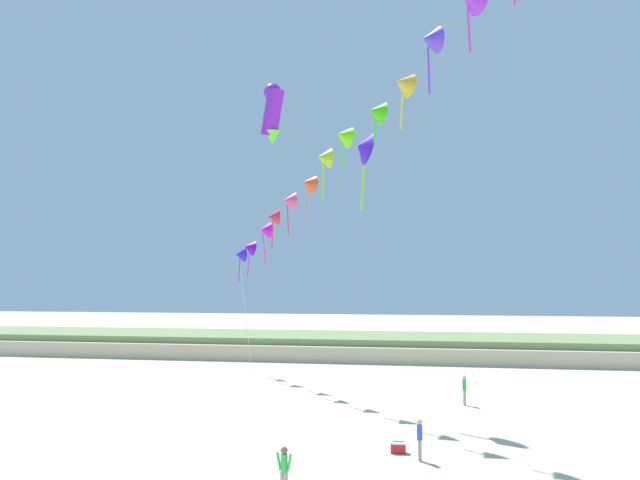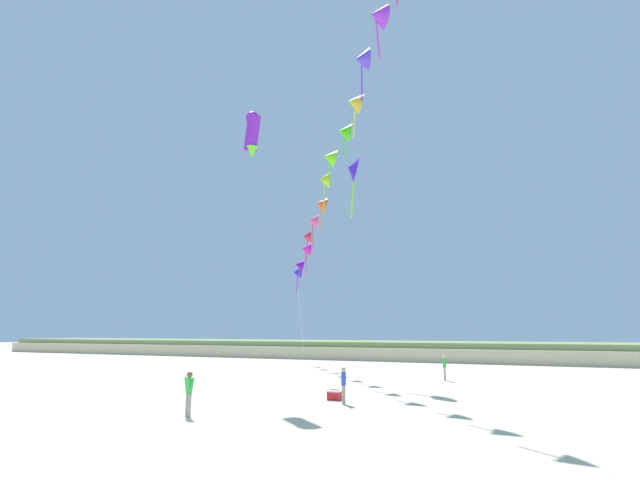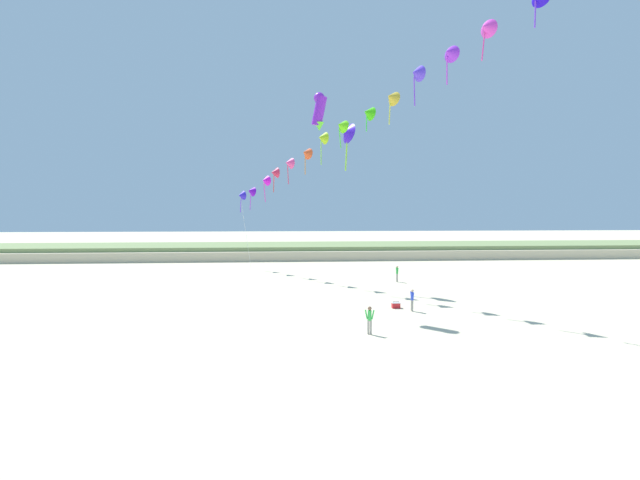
% 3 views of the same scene
% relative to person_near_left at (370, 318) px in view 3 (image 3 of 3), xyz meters
% --- Properties ---
extents(ground_plane, '(240.00, 240.00, 0.00)m').
position_rel_person_near_left_xyz_m(ground_plane, '(-0.60, -2.39, -0.92)').
color(ground_plane, beige).
extents(dune_ridge, '(120.00, 12.38, 1.87)m').
position_rel_person_near_left_xyz_m(dune_ridge, '(-0.60, 40.45, 0.01)').
color(dune_ridge, beige).
rests_on(dune_ridge, ground).
extents(person_near_left, '(0.55, 0.22, 1.58)m').
position_rel_person_near_left_xyz_m(person_near_left, '(0.00, 0.00, 0.00)').
color(person_near_left, gray).
rests_on(person_near_left, ground).
extents(person_near_right, '(0.21, 0.54, 1.54)m').
position_rel_person_near_left_xyz_m(person_near_right, '(3.91, 5.22, -0.03)').
color(person_near_right, gray).
rests_on(person_near_right, ground).
extents(person_mid_center, '(0.22, 0.56, 1.59)m').
position_rel_person_near_left_xyz_m(person_mid_center, '(5.83, 17.13, 0.00)').
color(person_mid_center, gray).
rests_on(person_mid_center, ground).
extents(kite_banner_string, '(23.68, 33.74, 20.96)m').
position_rel_person_near_left_xyz_m(kite_banner_string, '(0.82, 12.19, 13.44)').
color(kite_banner_string, '#3020CC').
extents(large_kite_low_lead, '(1.38, 1.25, 2.67)m').
position_rel_person_near_left_xyz_m(large_kite_low_lead, '(-2.34, 7.34, 13.07)').
color(large_kite_low_lead, purple).
extents(large_kite_mid_trail, '(1.72, 2.12, 4.37)m').
position_rel_person_near_left_xyz_m(large_kite_mid_trail, '(0.61, 15.27, 12.91)').
color(large_kite_mid_trail, '#431AE6').
extents(beach_cooler, '(0.58, 0.41, 0.46)m').
position_rel_person_near_left_xyz_m(beach_cooler, '(3.04, 6.26, -0.70)').
color(beach_cooler, red).
rests_on(beach_cooler, ground).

